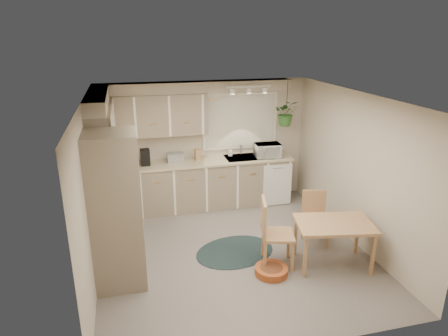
{
  "coord_description": "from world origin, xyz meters",
  "views": [
    {
      "loc": [
        -1.45,
        -5.27,
        3.26
      ],
      "look_at": [
        -0.0,
        0.55,
        1.2
      ],
      "focal_mm": 32.0,
      "sensor_mm": 36.0,
      "label": 1
    }
  ],
  "objects": [
    {
      "name": "floor",
      "position": [
        0.0,
        0.0,
        0.0
      ],
      "size": [
        4.2,
        4.2,
        0.0
      ],
      "primitive_type": "plane",
      "color": "slate",
      "rests_on": "ground"
    },
    {
      "name": "ceiling",
      "position": [
        0.0,
        0.0,
        2.4
      ],
      "size": [
        4.2,
        4.2,
        0.0
      ],
      "primitive_type": "plane",
      "color": "silver",
      "rests_on": "wall_back"
    },
    {
      "name": "wall_back",
      "position": [
        0.0,
        2.1,
        1.2
      ],
      "size": [
        4.0,
        0.04,
        2.4
      ],
      "primitive_type": "cube",
      "color": "#B5A996",
      "rests_on": "floor"
    },
    {
      "name": "wall_front",
      "position": [
        0.0,
        -2.1,
        1.2
      ],
      "size": [
        4.0,
        0.04,
        2.4
      ],
      "primitive_type": "cube",
      "color": "#B5A996",
      "rests_on": "floor"
    },
    {
      "name": "wall_left",
      "position": [
        -2.0,
        0.0,
        1.2
      ],
      "size": [
        0.04,
        4.2,
        2.4
      ],
      "primitive_type": "cube",
      "color": "#B5A996",
      "rests_on": "floor"
    },
    {
      "name": "wall_right",
      "position": [
        2.0,
        0.0,
        1.2
      ],
      "size": [
        0.04,
        4.2,
        2.4
      ],
      "primitive_type": "cube",
      "color": "#B5A996",
      "rests_on": "floor"
    },
    {
      "name": "base_cab_left",
      "position": [
        -1.7,
        0.88,
        0.45
      ],
      "size": [
        0.6,
        1.85,
        0.9
      ],
      "primitive_type": "cube",
      "color": "gray",
      "rests_on": "floor"
    },
    {
      "name": "base_cab_back",
      "position": [
        -0.2,
        1.8,
        0.45
      ],
      "size": [
        3.6,
        0.6,
        0.9
      ],
      "primitive_type": "cube",
      "color": "gray",
      "rests_on": "floor"
    },
    {
      "name": "counter_left",
      "position": [
        -1.69,
        0.88,
        0.92
      ],
      "size": [
        0.64,
        1.89,
        0.04
      ],
      "primitive_type": "cube",
      "color": "#C1B18D",
      "rests_on": "base_cab_left"
    },
    {
      "name": "counter_back",
      "position": [
        -0.2,
        1.79,
        0.92
      ],
      "size": [
        3.64,
        0.64,
        0.04
      ],
      "primitive_type": "cube",
      "color": "#C1B18D",
      "rests_on": "base_cab_back"
    },
    {
      "name": "oven_stack",
      "position": [
        -1.68,
        -0.38,
        1.05
      ],
      "size": [
        0.65,
        0.65,
        2.1
      ],
      "primitive_type": "cube",
      "color": "gray",
      "rests_on": "floor"
    },
    {
      "name": "wall_oven_face",
      "position": [
        -1.35,
        -0.38,
        1.05
      ],
      "size": [
        0.02,
        0.56,
        0.58
      ],
      "primitive_type": "cube",
      "color": "silver",
      "rests_on": "oven_stack"
    },
    {
      "name": "upper_cab_left",
      "position": [
        -1.82,
        1.0,
        1.83
      ],
      "size": [
        0.35,
        2.0,
        0.75
      ],
      "primitive_type": "cube",
      "color": "gray",
      "rests_on": "wall_left"
    },
    {
      "name": "upper_cab_back",
      "position": [
        -1.0,
        1.93,
        1.83
      ],
      "size": [
        2.0,
        0.35,
        0.75
      ],
      "primitive_type": "cube",
      "color": "gray",
      "rests_on": "wall_back"
    },
    {
      "name": "soffit_left",
      "position": [
        -1.85,
        1.0,
        2.3
      ],
      "size": [
        0.3,
        2.0,
        0.2
      ],
      "primitive_type": "cube",
      "color": "#B5A996",
      "rests_on": "wall_left"
    },
    {
      "name": "soffit_back",
      "position": [
        -0.2,
        1.95,
        2.3
      ],
      "size": [
        3.6,
        0.3,
        0.2
      ],
      "primitive_type": "cube",
      "color": "#B5A996",
      "rests_on": "wall_back"
    },
    {
      "name": "cooktop",
      "position": [
        -1.68,
        0.3,
        0.94
      ],
      "size": [
        0.52,
        0.58,
        0.02
      ],
      "primitive_type": "cube",
      "color": "silver",
      "rests_on": "counter_left"
    },
    {
      "name": "range_hood",
      "position": [
        -1.7,
        0.3,
        1.4
      ],
      "size": [
        0.4,
        0.6,
        0.14
      ],
      "primitive_type": "cube",
      "color": "silver",
      "rests_on": "upper_cab_left"
    },
    {
      "name": "window_blinds",
      "position": [
        0.7,
        2.07,
        1.6
      ],
      "size": [
        1.4,
        0.02,
        1.0
      ],
      "primitive_type": "cube",
      "color": "beige",
      "rests_on": "wall_back"
    },
    {
      "name": "window_frame",
      "position": [
        0.7,
        2.08,
        1.6
      ],
      "size": [
        1.5,
        0.02,
        1.1
      ],
      "primitive_type": "cube",
      "color": "silver",
      "rests_on": "wall_back"
    },
    {
      "name": "sink",
      "position": [
        0.7,
        1.8,
        0.9
      ],
      "size": [
        0.7,
        0.48,
        0.1
      ],
      "primitive_type": "cube",
      "color": "#9D9EA4",
      "rests_on": "counter_back"
    },
    {
      "name": "dishwasher_front",
      "position": [
        1.3,
        1.49,
        0.42
      ],
      "size": [
        0.58,
        0.02,
        0.83
      ],
      "primitive_type": "cube",
      "color": "silver",
      "rests_on": "base_cab_back"
    },
    {
      "name": "track_light_bar",
      "position": [
        0.7,
        1.55,
        2.33
      ],
      "size": [
        0.8,
        0.04,
        0.04
      ],
      "primitive_type": "cube",
      "color": "silver",
      "rests_on": "ceiling"
    },
    {
      "name": "wall_clock",
      "position": [
        0.15,
        2.07,
        2.18
      ],
      "size": [
        0.3,
        0.03,
        0.3
      ],
      "primitive_type": "cylinder",
      "rotation": [
        1.57,
        0.0,
        0.0
      ],
      "color": "gold",
      "rests_on": "wall_back"
    },
    {
      "name": "dining_table",
      "position": [
        1.31,
        -0.69,
        0.34
      ],
      "size": [
        1.19,
        0.91,
        0.68
      ],
      "primitive_type": "cube",
      "rotation": [
        0.0,
        0.0,
        -0.19
      ],
      "color": "tan",
      "rests_on": "floor"
    },
    {
      "name": "chair_left",
      "position": [
        0.54,
        -0.48,
        0.51
      ],
      "size": [
        0.58,
        0.58,
        1.01
      ],
      "primitive_type": "cube",
      "rotation": [
        0.0,
        0.0,
        -1.82
      ],
      "color": "tan",
      "rests_on": "floor"
    },
    {
      "name": "chair_back",
      "position": [
        1.35,
        -0.06,
        0.43
      ],
      "size": [
        0.47,
        0.47,
        0.86
      ],
      "primitive_type": "cube",
      "rotation": [
        0.0,
        0.0,
        2.93
      ],
      "color": "tan",
      "rests_on": "floor"
    },
    {
      "name": "braided_rug",
      "position": [
        0.03,
        -0.01,
        0.01
      ],
      "size": [
        1.46,
        1.23,
        0.01
      ],
      "primitive_type": "ellipsoid",
      "rotation": [
        0.0,
        0.0,
        0.25
      ],
      "color": "black",
      "rests_on": "floor"
    },
    {
      "name": "pet_bed",
      "position": [
        0.37,
        -0.72,
        0.05
      ],
      "size": [
        0.5,
        0.5,
        0.11
      ],
      "primitive_type": "cylinder",
      "rotation": [
        0.0,
        0.0,
        -0.06
      ],
      "color": "#B24023",
      "rests_on": "floor"
    },
    {
      "name": "microwave",
      "position": [
        1.15,
        1.7,
        1.11
      ],
      "size": [
        0.5,
        0.29,
        0.33
      ],
      "primitive_type": "imported",
      "rotation": [
        0.0,
        0.0,
        -0.04
      ],
      "color": "silver",
      "rests_on": "counter_back"
    },
    {
      "name": "soap_bottle",
      "position": [
        0.47,
        1.95,
        0.98
      ],
      "size": [
        0.12,
        0.19,
        0.08
      ],
      "primitive_type": "imported",
      "rotation": [
        0.0,
        0.0,
        -0.23
      ],
      "color": "silver",
      "rests_on": "counter_back"
    },
    {
      "name": "hanging_plant",
      "position": [
        1.5,
        1.7,
        1.74
      ],
      "size": [
        0.57,
        0.6,
        0.38
      ],
      "primitive_type": "imported",
      "rotation": [
        0.0,
        0.0,
        -0.31
      ],
      "color": "#2E5D25",
      "rests_on": "ceiling"
    },
    {
      "name": "coffee_maker",
      "position": [
        -1.17,
        1.8,
        1.09
      ],
      "size": [
        0.17,
        0.21,
        0.29
      ],
      "primitive_type": "cube",
      "rotation": [
        0.0,
        0.0,
        0.03
      ],
      "color": "black",
      "rests_on": "counter_back"
    },
    {
      "name": "toaster",
      "position": [
        -0.62,
        1.82,
        1.03
      ],
      "size": [
        0.31,
        0.18,
        0.18
      ],
      "primitive_type": "cube",
      "rotation": [
        0.0,
        0.0,
        0.03
      ],
      "color": "#9D9EA4",
      "rests_on": "counter_back"
    },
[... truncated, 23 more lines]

